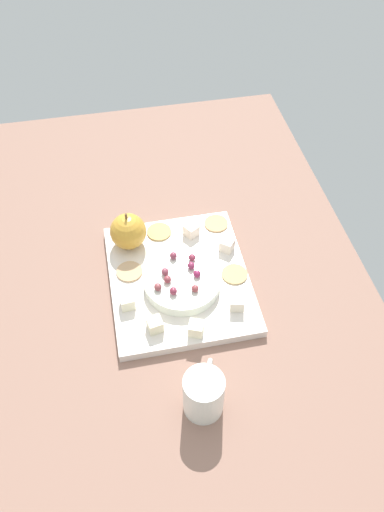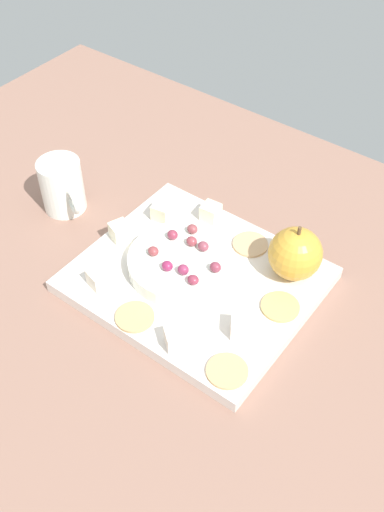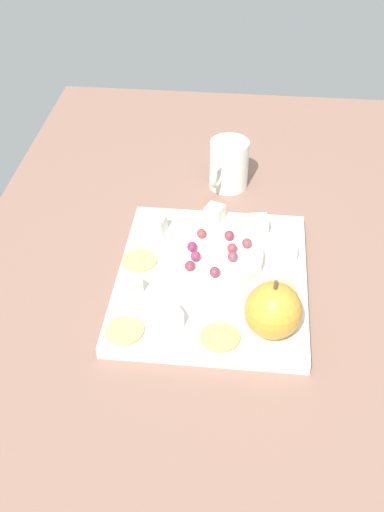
{
  "view_description": "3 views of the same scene",
  "coord_description": "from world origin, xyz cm",
  "px_view_note": "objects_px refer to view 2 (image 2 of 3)",
  "views": [
    {
      "loc": [
        62.02,
        -7.74,
        85.54
      ],
      "look_at": [
        -1.84,
        4.94,
        9.65
      ],
      "focal_mm": 35.75,
      "sensor_mm": 36.0,
      "label": 1
    },
    {
      "loc": [
        -34.78,
        48.09,
        68.22
      ],
      "look_at": [
        0.52,
        1.19,
        7.66
      ],
      "focal_mm": 42.14,
      "sensor_mm": 36.0,
      "label": 2
    },
    {
      "loc": [
        -73.18,
        -2.5,
        67.68
      ],
      "look_at": [
        -0.64,
        5.02,
        8.46
      ],
      "focal_mm": 45.99,
      "sensor_mm": 36.0,
      "label": 3
    }
  ],
  "objects_px": {
    "cheese_cube_1": "(176,338)",
    "grape_2": "(192,229)",
    "grape_7": "(183,270)",
    "grape_0": "(215,267)",
    "cheese_cube_2": "(120,231)",
    "grape_4": "(193,280)",
    "cheese_cube_0": "(99,278)",
    "apple_whole": "(295,254)",
    "grape_1": "(192,241)",
    "grape_3": "(205,247)",
    "cracker_0": "(250,244)",
    "cracker_3": "(279,308)",
    "grape_8": "(174,234)",
    "grape_6": "(153,251)",
    "cheese_cube_4": "(211,212)",
    "serving_dish": "(181,263)",
    "cracker_2": "(227,371)",
    "cheese_cube_3": "(241,327)",
    "cheese_cube_5": "(162,211)",
    "platter": "(196,280)",
    "cup": "(62,186)",
    "cracker_1": "(135,317)"
  },
  "relations": [
    {
      "from": "cracker_3",
      "to": "grape_6",
      "type": "relative_size",
      "value": 3.26
    },
    {
      "from": "grape_7",
      "to": "grape_0",
      "type": "bearing_deg",
      "value": -137.02
    },
    {
      "from": "grape_2",
      "to": "grape_7",
      "type": "relative_size",
      "value": 1.0
    },
    {
      "from": "cheese_cube_0",
      "to": "grape_6",
      "type": "bearing_deg",
      "value": -116.71
    },
    {
      "from": "cheese_cube_0",
      "to": "apple_whole",
      "type": "bearing_deg",
      "value": -138.06
    },
    {
      "from": "cheese_cube_3",
      "to": "cheese_cube_1",
      "type": "bearing_deg",
      "value": 49.37
    },
    {
      "from": "cracker_0",
      "to": "cracker_3",
      "type": "distance_m",
      "value": 0.13
    },
    {
      "from": "cheese_cube_4",
      "to": "grape_2",
      "type": "distance_m",
      "value": 0.06
    },
    {
      "from": "platter",
      "to": "grape_3",
      "type": "bearing_deg",
      "value": -78.42
    },
    {
      "from": "cracker_0",
      "to": "apple_whole",
      "type": "bearing_deg",
      "value": 172.69
    },
    {
      "from": "grape_4",
      "to": "grape_6",
      "type": "bearing_deg",
      "value": -7.06
    },
    {
      "from": "cheese_cube_3",
      "to": "grape_2",
      "type": "height_order",
      "value": "grape_2"
    },
    {
      "from": "platter",
      "to": "grape_1",
      "type": "height_order",
      "value": "grape_1"
    },
    {
      "from": "cheese_cube_2",
      "to": "grape_1",
      "type": "distance_m",
      "value": 0.12
    },
    {
      "from": "cheese_cube_5",
      "to": "platter",
      "type": "bearing_deg",
      "value": 150.38
    },
    {
      "from": "serving_dish",
      "to": "grape_8",
      "type": "bearing_deg",
      "value": -38.71
    },
    {
      "from": "grape_1",
      "to": "grape_3",
      "type": "height_order",
      "value": "same"
    },
    {
      "from": "cheese_cube_2",
      "to": "cheese_cube_4",
      "type": "bearing_deg",
      "value": -125.76
    },
    {
      "from": "cheese_cube_1",
      "to": "cheese_cube_3",
      "type": "height_order",
      "value": "same"
    },
    {
      "from": "cheese_cube_2",
      "to": "grape_6",
      "type": "height_order",
      "value": "grape_6"
    },
    {
      "from": "cheese_cube_1",
      "to": "grape_1",
      "type": "distance_m",
      "value": 0.16
    },
    {
      "from": "cheese_cube_4",
      "to": "grape_3",
      "type": "xyz_separation_m",
      "value": [
        -0.05,
        0.08,
        0.02
      ]
    },
    {
      "from": "serving_dish",
      "to": "cheese_cube_0",
      "type": "xyz_separation_m",
      "value": [
        0.07,
        0.09,
        0.0
      ]
    },
    {
      "from": "cracker_2",
      "to": "grape_6",
      "type": "xyz_separation_m",
      "value": [
        0.19,
        -0.08,
        0.03
      ]
    },
    {
      "from": "grape_1",
      "to": "grape_7",
      "type": "distance_m",
      "value": 0.06
    },
    {
      "from": "cheese_cube_1",
      "to": "grape_2",
      "type": "height_order",
      "value": "grape_2"
    },
    {
      "from": "cheese_cube_2",
      "to": "grape_0",
      "type": "distance_m",
      "value": 0.17
    },
    {
      "from": "cheese_cube_0",
      "to": "grape_4",
      "type": "bearing_deg",
      "value": -150.56
    },
    {
      "from": "cheese_cube_1",
      "to": "cheese_cube_3",
      "type": "relative_size",
      "value": 1.0
    },
    {
      "from": "platter",
      "to": "grape_0",
      "type": "height_order",
      "value": "grape_0"
    },
    {
      "from": "cracker_2",
      "to": "grape_3",
      "type": "distance_m",
      "value": 0.19
    },
    {
      "from": "cheese_cube_2",
      "to": "grape_4",
      "type": "bearing_deg",
      "value": 171.29
    },
    {
      "from": "cracker_3",
      "to": "grape_3",
      "type": "height_order",
      "value": "grape_3"
    },
    {
      "from": "apple_whole",
      "to": "cup",
      "type": "xyz_separation_m",
      "value": [
        0.38,
        0.08,
        -0.01
      ]
    },
    {
      "from": "apple_whole",
      "to": "cheese_cube_2",
      "type": "relative_size",
      "value": 2.88
    },
    {
      "from": "cheese_cube_4",
      "to": "cracker_3",
      "type": "xyz_separation_m",
      "value": [
        -0.18,
        0.09,
        -0.01
      ]
    },
    {
      "from": "grape_1",
      "to": "grape_3",
      "type": "xyz_separation_m",
      "value": [
        -0.02,
        -0.0,
        0.0
      ]
    },
    {
      "from": "cracker_0",
      "to": "cracker_3",
      "type": "height_order",
      "value": "same"
    },
    {
      "from": "grape_0",
      "to": "grape_8",
      "type": "xyz_separation_m",
      "value": [
        0.09,
        -0.02,
        -0.0
      ]
    },
    {
      "from": "grape_7",
      "to": "grape_3",
      "type": "bearing_deg",
      "value": -87.38
    },
    {
      "from": "grape_6",
      "to": "cheese_cube_4",
      "type": "bearing_deg",
      "value": -92.7
    },
    {
      "from": "cheese_cube_5",
      "to": "grape_3",
      "type": "bearing_deg",
      "value": 161.35
    },
    {
      "from": "cheese_cube_4",
      "to": "cracker_2",
      "type": "xyz_separation_m",
      "value": [
        -0.18,
        0.21,
        -0.01
      ]
    },
    {
      "from": "cracker_1",
      "to": "grape_6",
      "type": "height_order",
      "value": "grape_6"
    },
    {
      "from": "platter",
      "to": "cracker_0",
      "type": "height_order",
      "value": "cracker_0"
    },
    {
      "from": "cheese_cube_4",
      "to": "cracker_3",
      "type": "bearing_deg",
      "value": 152.96
    },
    {
      "from": "apple_whole",
      "to": "cracker_1",
      "type": "xyz_separation_m",
      "value": [
        0.13,
        0.2,
        -0.04
      ]
    },
    {
      "from": "cheese_cube_3",
      "to": "cracker_1",
      "type": "bearing_deg",
      "value": 26.77
    },
    {
      "from": "grape_6",
      "to": "grape_3",
      "type": "bearing_deg",
      "value": -137.07
    },
    {
      "from": "cheese_cube_0",
      "to": "grape_8",
      "type": "bearing_deg",
      "value": -108.1
    }
  ]
}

